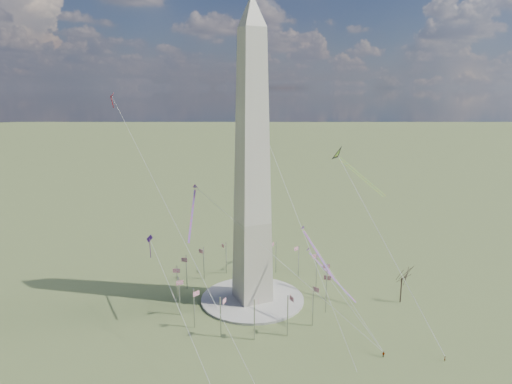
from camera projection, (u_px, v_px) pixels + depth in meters
name	position (u px, v px, depth m)	size (l,w,h in m)	color
ground	(252.00, 300.00, 160.06)	(2000.00, 2000.00, 0.00)	#596432
plaza	(252.00, 299.00, 159.97)	(36.00, 36.00, 0.80)	#AAA79C
washington_monument	(252.00, 165.00, 149.38)	(15.56, 15.56, 100.00)	beige
flagpole_ring	(252.00, 281.00, 158.44)	(54.40, 54.40, 13.00)	#B2B4B9
tree_near	(402.00, 276.00, 156.30)	(7.74, 7.74, 13.54)	#432F29
person_east	(445.00, 359.00, 123.96)	(0.54, 0.35, 1.48)	gray
person_centre	(384.00, 354.00, 125.78)	(1.04, 0.43, 1.77)	gray
kite_delta_black	(340.00, 157.00, 176.58)	(16.34, 20.85, 18.01)	black
kite_diamond_purple	(150.00, 241.00, 145.60)	(1.66, 2.67, 8.14)	#3E1768
kite_streamer_left	(314.00, 247.00, 144.19)	(2.45, 18.33, 12.58)	#FF2856
kite_streamer_mid	(193.00, 206.00, 146.38)	(9.20, 19.11, 13.94)	#FF2856
kite_streamer_right	(324.00, 268.00, 162.95)	(9.20, 20.50, 14.81)	#FF2856
kite_small_red	(112.00, 97.00, 160.45)	(1.60, 2.40, 5.14)	red
kite_small_white	(240.00, 71.00, 190.95)	(1.18, 1.88, 4.23)	white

